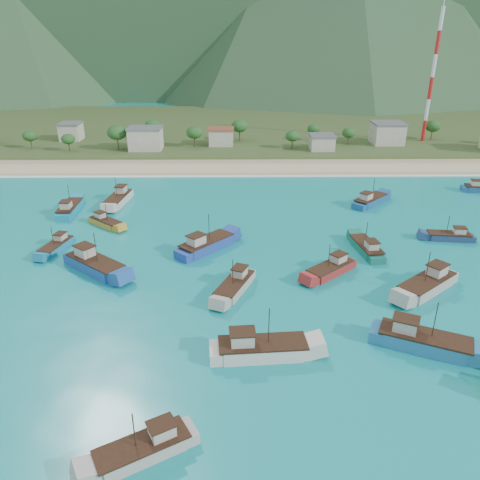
{
  "coord_description": "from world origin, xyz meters",
  "views": [
    {
      "loc": [
        -5.11,
        -58.92,
        37.26
      ],
      "look_at": [
        -4.32,
        18.0,
        3.0
      ],
      "focal_mm": 35.0,
      "sensor_mm": 36.0,
      "label": 1
    }
  ],
  "objects_px": {
    "boat_9": "(422,342)",
    "boat_16": "(427,285)",
    "boat_22": "(261,350)",
    "boat_4": "(235,286)",
    "boat_2": "(450,237)",
    "boat_20": "(145,450)",
    "boat_23": "(57,247)",
    "boat_21": "(95,265)",
    "radio_tower": "(432,77)",
    "boat_10": "(70,209)",
    "boat_26": "(367,249)",
    "boat_28": "(106,223)",
    "boat_24": "(119,199)",
    "boat_12": "(370,201)",
    "boat_15": "(331,270)",
    "boat_7": "(206,246)"
  },
  "relations": [
    {
      "from": "boat_9",
      "to": "boat_16",
      "type": "distance_m",
      "value": 15.95
    },
    {
      "from": "boat_22",
      "to": "boat_4",
      "type": "bearing_deg",
      "value": -173.23
    },
    {
      "from": "boat_2",
      "to": "boat_20",
      "type": "relative_size",
      "value": 0.9
    },
    {
      "from": "boat_2",
      "to": "boat_4",
      "type": "xyz_separation_m",
      "value": [
        -42.09,
        -19.31,
        0.15
      ]
    },
    {
      "from": "boat_23",
      "to": "boat_21",
      "type": "bearing_deg",
      "value": 151.48
    },
    {
      "from": "boat_2",
      "to": "boat_20",
      "type": "bearing_deg",
      "value": 141.91
    },
    {
      "from": "boat_9",
      "to": "boat_21",
      "type": "bearing_deg",
      "value": -89.64
    },
    {
      "from": "boat_4",
      "to": "boat_21",
      "type": "relative_size",
      "value": 0.87
    },
    {
      "from": "radio_tower",
      "to": "boat_10",
      "type": "bearing_deg",
      "value": -147.1
    },
    {
      "from": "boat_10",
      "to": "boat_21",
      "type": "bearing_deg",
      "value": -65.97
    },
    {
      "from": "boat_4",
      "to": "boat_23",
      "type": "height_order",
      "value": "boat_4"
    },
    {
      "from": "radio_tower",
      "to": "boat_10",
      "type": "height_order",
      "value": "radio_tower"
    },
    {
      "from": "boat_22",
      "to": "boat_26",
      "type": "height_order",
      "value": "boat_22"
    },
    {
      "from": "boat_2",
      "to": "boat_28",
      "type": "xyz_separation_m",
      "value": [
        -69.32,
        8.14,
        -0.02
      ]
    },
    {
      "from": "boat_10",
      "to": "boat_24",
      "type": "height_order",
      "value": "boat_24"
    },
    {
      "from": "boat_2",
      "to": "boat_21",
      "type": "bearing_deg",
      "value": 107.59
    },
    {
      "from": "boat_23",
      "to": "boat_12",
      "type": "bearing_deg",
      "value": -146.01
    },
    {
      "from": "radio_tower",
      "to": "boat_2",
      "type": "relative_size",
      "value": 4.66
    },
    {
      "from": "boat_12",
      "to": "boat_21",
      "type": "bearing_deg",
      "value": -104.18
    },
    {
      "from": "boat_21",
      "to": "boat_2",
      "type": "bearing_deg",
      "value": 140.08
    },
    {
      "from": "boat_15",
      "to": "boat_22",
      "type": "distance_m",
      "value": 25.41
    },
    {
      "from": "boat_7",
      "to": "boat_28",
      "type": "relative_size",
      "value": 1.37
    },
    {
      "from": "radio_tower",
      "to": "boat_7",
      "type": "relative_size",
      "value": 3.74
    },
    {
      "from": "boat_7",
      "to": "boat_21",
      "type": "xyz_separation_m",
      "value": [
        -18.43,
        -8.01,
        0.06
      ]
    },
    {
      "from": "boat_10",
      "to": "boat_12",
      "type": "distance_m",
      "value": 69.32
    },
    {
      "from": "radio_tower",
      "to": "boat_28",
      "type": "height_order",
      "value": "radio_tower"
    },
    {
      "from": "boat_9",
      "to": "boat_12",
      "type": "xyz_separation_m",
      "value": [
        7.94,
        54.91,
        -0.16
      ]
    },
    {
      "from": "boat_4",
      "to": "boat_15",
      "type": "xyz_separation_m",
      "value": [
        16.16,
        5.5,
        -0.02
      ]
    },
    {
      "from": "boat_15",
      "to": "boat_23",
      "type": "distance_m",
      "value": 50.53
    },
    {
      "from": "boat_7",
      "to": "boat_23",
      "type": "relative_size",
      "value": 1.25
    },
    {
      "from": "boat_10",
      "to": "boat_24",
      "type": "bearing_deg",
      "value": 32.53
    },
    {
      "from": "boat_4",
      "to": "boat_26",
      "type": "relative_size",
      "value": 1.02
    },
    {
      "from": "boat_7",
      "to": "boat_20",
      "type": "bearing_deg",
      "value": -51.3
    },
    {
      "from": "boat_23",
      "to": "boat_20",
      "type": "bearing_deg",
      "value": 131.29
    },
    {
      "from": "boat_22",
      "to": "boat_28",
      "type": "xyz_separation_m",
      "value": [
        -30.44,
        43.8,
        -0.38
      ]
    },
    {
      "from": "boat_20",
      "to": "boat_10",
      "type": "bearing_deg",
      "value": -6.05
    },
    {
      "from": "boat_12",
      "to": "boat_28",
      "type": "bearing_deg",
      "value": -122.85
    },
    {
      "from": "boat_7",
      "to": "boat_10",
      "type": "relative_size",
      "value": 1.03
    },
    {
      "from": "boat_12",
      "to": "radio_tower",
      "type": "bearing_deg",
      "value": 105.9
    },
    {
      "from": "boat_2",
      "to": "boat_4",
      "type": "bearing_deg",
      "value": 121.61
    },
    {
      "from": "boat_16",
      "to": "boat_21",
      "type": "height_order",
      "value": "boat_21"
    },
    {
      "from": "boat_10",
      "to": "boat_21",
      "type": "height_order",
      "value": "boat_21"
    },
    {
      "from": "boat_23",
      "to": "boat_9",
      "type": "bearing_deg",
      "value": 165.5
    },
    {
      "from": "boat_2",
      "to": "boat_21",
      "type": "height_order",
      "value": "boat_21"
    },
    {
      "from": "boat_7",
      "to": "boat_9",
      "type": "height_order",
      "value": "boat_9"
    },
    {
      "from": "boat_23",
      "to": "boat_15",
      "type": "bearing_deg",
      "value": -177.96
    },
    {
      "from": "boat_10",
      "to": "boat_12",
      "type": "xyz_separation_m",
      "value": [
        69.16,
        4.73,
        -0.01
      ]
    },
    {
      "from": "boat_2",
      "to": "boat_10",
      "type": "relative_size",
      "value": 0.83
    },
    {
      "from": "boat_21",
      "to": "boat_24",
      "type": "xyz_separation_m",
      "value": [
        -3.79,
        34.65,
        -0.13
      ]
    },
    {
      "from": "radio_tower",
      "to": "boat_9",
      "type": "distance_m",
      "value": 127.43
    }
  ]
}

